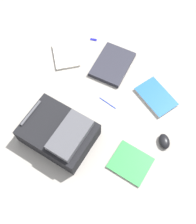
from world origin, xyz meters
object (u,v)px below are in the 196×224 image
object	(u,v)px
usb_stick	(94,39)
computer_mouse	(164,141)
backpack	(60,133)
laptop	(112,64)
book_manual	(130,163)
book_comic	(66,55)
book_blue	(156,97)
pen_black	(108,103)

from	to	relation	value
usb_stick	computer_mouse	bearing A→B (deg)	-123.48
backpack	computer_mouse	size ratio (longest dim) A/B	4.42
laptop	computer_mouse	world-z (taller)	computer_mouse
laptop	book_manual	distance (m)	0.73
computer_mouse	usb_stick	world-z (taller)	computer_mouse
laptop	usb_stick	xyz separation A→B (m)	(0.15, 0.24, -0.01)
backpack	book_manual	world-z (taller)	backpack
backpack	book_comic	world-z (taller)	backpack
usb_stick	book_blue	bearing A→B (deg)	-111.58
book_comic	book_blue	world-z (taller)	same
book_manual	computer_mouse	world-z (taller)	computer_mouse
book_manual	book_blue	size ratio (longest dim) A/B	0.77
book_blue	usb_stick	world-z (taller)	book_blue
laptop	book_blue	world-z (taller)	laptop
book_comic	book_blue	size ratio (longest dim) A/B	0.90
backpack	book_manual	xyz separation A→B (m)	(0.06, -0.46, -0.07)
computer_mouse	book_blue	bearing A→B (deg)	85.46
pen_black	book_blue	bearing A→B (deg)	-54.63
laptop	book_comic	world-z (taller)	laptop
laptop	book_blue	distance (m)	0.40
backpack	book_comic	size ratio (longest dim) A/B	1.54
backpack	laptop	size ratio (longest dim) A/B	1.37
backpack	pen_black	xyz separation A→B (m)	(0.36, -0.15, -0.07)
book_manual	pen_black	distance (m)	0.44
book_blue	usb_stick	size ratio (longest dim) A/B	6.36
pen_black	usb_stick	size ratio (longest dim) A/B	2.72
book_comic	backpack	bearing A→B (deg)	-152.07
book_blue	book_comic	bearing A→B (deg)	89.00
book_manual	pen_black	size ratio (longest dim) A/B	1.80
pen_black	usb_stick	xyz separation A→B (m)	(0.44, 0.35, 0.00)
book_manual	computer_mouse	bearing A→B (deg)	-30.03
laptop	usb_stick	bearing A→B (deg)	58.23
book_comic	pen_black	bearing A→B (deg)	-114.62
book_comic	computer_mouse	world-z (taller)	computer_mouse
book_manual	book_blue	bearing A→B (deg)	4.85
book_blue	computer_mouse	distance (m)	0.33
laptop	pen_black	size ratio (longest dim) A/B	2.37
book_comic	usb_stick	bearing A→B (deg)	-24.05
backpack	book_blue	world-z (taller)	backpack
backpack	book_manual	size ratio (longest dim) A/B	1.80
book_manual	usb_stick	xyz separation A→B (m)	(0.74, 0.66, -0.00)
book_comic	computer_mouse	bearing A→B (deg)	-107.99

